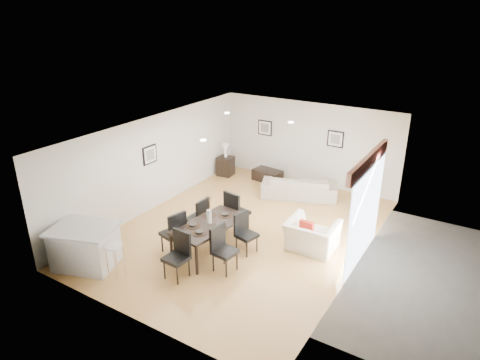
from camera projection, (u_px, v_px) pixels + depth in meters
The scene contains 26 objects.
ground at pixel (244, 231), 11.23m from camera, with size 8.00×8.00×0.00m, color tan.
wall_back at pixel (308, 143), 13.87m from camera, with size 6.00×0.04×2.70m, color silver.
wall_front at pixel (128, 258), 7.57m from camera, with size 6.00×0.04×2.70m, color silver.
wall_left at pixel (155, 162), 12.18m from camera, with size 0.04×8.00×2.70m, color silver.
wall_right at pixel (363, 212), 9.26m from camera, with size 0.04×8.00×2.70m, color silver.
ceiling at pixel (245, 132), 10.21m from camera, with size 6.00×8.00×0.02m, color white.
sofa at pixel (299, 187), 13.13m from camera, with size 2.28×0.89×0.66m, color #9D957F.
armchair at pixel (312, 236), 10.24m from camera, with size 1.17×1.02×0.76m, color silver.
dining_table at pixel (210, 226), 10.03m from camera, with size 1.14×1.95×0.77m.
dining_chair_wnear at pixel (175, 231), 10.00m from camera, with size 0.60×0.60×1.09m.
dining_chair_wfar at pixel (199, 216), 10.75m from camera, with size 0.49×0.49×1.05m.
dining_chair_enear at pixel (222, 246), 9.40m from camera, with size 0.53×0.53×1.06m.
dining_chair_efar at pixel (244, 230), 10.15m from camera, with size 0.53×0.53×0.99m.
dining_chair_head at pixel (179, 252), 9.17m from camera, with size 0.50×0.50×1.06m.
dining_chair_foot at pixel (235, 210), 10.96m from camera, with size 0.59×0.59×1.15m.
vase at pixel (209, 213), 9.90m from camera, with size 0.87×1.36×0.72m.
coffee_table at pixel (267, 175), 14.43m from camera, with size 0.94×0.56×0.38m, color black.
side_table at pixel (226, 166), 14.85m from camera, with size 0.50×0.50×0.66m, color black.
table_lamp at pixel (225, 149), 14.61m from camera, with size 0.24×0.24×0.46m.
cushion at pixel (306, 228), 10.12m from camera, with size 0.35×0.11×0.35m, color #A02114.
kitchen_island at pixel (85, 246), 9.59m from camera, with size 1.66×1.46×0.97m.
bar_stool at pixel (114, 250), 9.04m from camera, with size 0.37×0.37×0.82m.
framed_print_back_left at pixel (265, 128), 14.51m from camera, with size 0.52×0.04×0.52m.
framed_print_back_right at pixel (335, 139), 13.29m from camera, with size 0.52×0.04×0.52m.
framed_print_left_wall at pixel (150, 155), 11.90m from camera, with size 0.04×0.52×0.52m.
sliding_door at pixel (367, 194), 9.39m from camera, with size 0.12×2.70×2.57m.
Camera 1 is at (5.11, -8.47, 5.49)m, focal length 32.00 mm.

